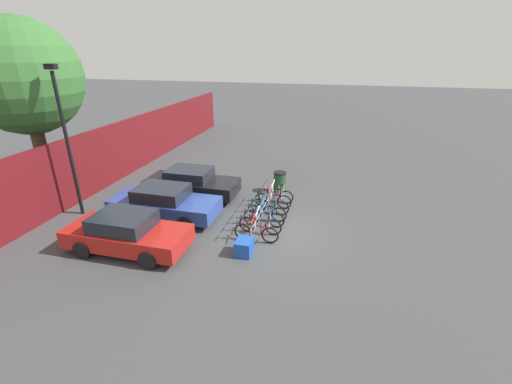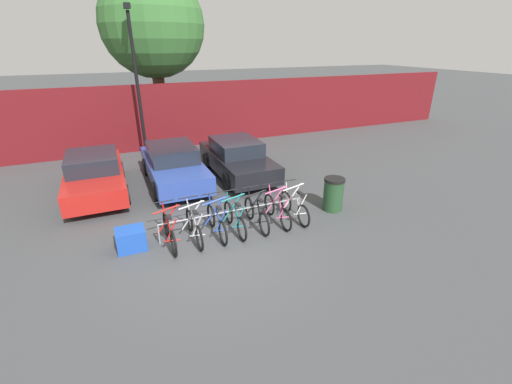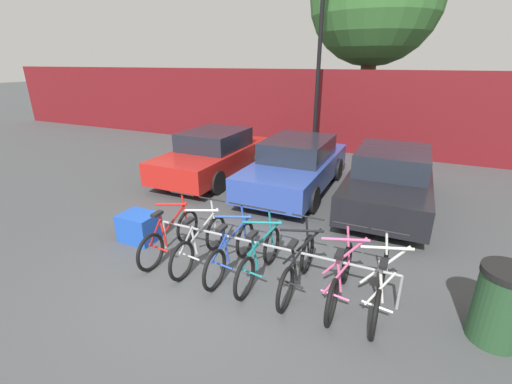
{
  "view_description": "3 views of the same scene",
  "coord_description": "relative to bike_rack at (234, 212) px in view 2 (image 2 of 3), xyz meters",
  "views": [
    {
      "loc": [
        -11.8,
        -2.22,
        6.71
      ],
      "look_at": [
        1.43,
        1.15,
        0.95
      ],
      "focal_mm": 24.0,
      "sensor_mm": 36.0,
      "label": 1
    },
    {
      "loc": [
        -1.99,
        -7.24,
        4.76
      ],
      "look_at": [
        1.61,
        1.08,
        0.8
      ],
      "focal_mm": 24.0,
      "sensor_mm": 36.0,
      "label": 2
    },
    {
      "loc": [
        2.68,
        -3.79,
        3.32
      ],
      "look_at": [
        -0.13,
        2.31,
        0.75
      ],
      "focal_mm": 24.0,
      "sensor_mm": 36.0,
      "label": 3
    }
  ],
  "objects": [
    {
      "name": "car_black",
      "position": [
        1.56,
        3.92,
        0.2
      ],
      "size": [
        1.91,
        4.41,
        1.4
      ],
      "color": "black",
      "rests_on": "ground"
    },
    {
      "name": "bicycle_blue",
      "position": [
        -0.56,
        -0.15,
        -0.11
      ],
      "size": [
        0.68,
        1.71,
        1.05
      ],
      "rotation": [
        0.0,
        0.0,
        0.05
      ],
      "color": "black",
      "rests_on": "ground"
    },
    {
      "name": "bicycle_black",
      "position": [
        0.6,
        -0.15,
        -0.11
      ],
      "size": [
        0.68,
        1.71,
        1.05
      ],
      "rotation": [
        0.0,
        0.0,
        -0.06
      ],
      "color": "black",
      "rests_on": "ground"
    },
    {
      "name": "tree_behind_hoarding",
      "position": [
        -0.11,
        10.62,
        5.03
      ],
      "size": [
        4.9,
        4.9,
        8.01
      ],
      "color": "brown",
      "rests_on": "ground"
    },
    {
      "name": "bicycle_red",
      "position": [
        -1.8,
        -0.15,
        -0.11
      ],
      "size": [
        0.68,
        1.71,
        1.05
      ],
      "rotation": [
        0.0,
        0.0,
        0.04
      ],
      "color": "black",
      "rests_on": "ground"
    },
    {
      "name": "cargo_crate",
      "position": [
        -2.72,
        0.05,
        -0.22
      ],
      "size": [
        0.7,
        0.56,
        0.55
      ],
      "primitive_type": "cube",
      "color": "blue",
      "rests_on": "ground"
    },
    {
      "name": "bicycle_teal",
      "position": [
        -0.05,
        -0.15,
        -0.11
      ],
      "size": [
        0.68,
        1.71,
        1.05
      ],
      "rotation": [
        0.0,
        0.0,
        -0.07
      ],
      "color": "black",
      "rests_on": "ground"
    },
    {
      "name": "bicycle_silver",
      "position": [
        -1.17,
        -0.15,
        -0.11
      ],
      "size": [
        0.68,
        1.71,
        1.05
      ],
      "rotation": [
        0.0,
        0.0,
        -0.03
      ],
      "color": "black",
      "rests_on": "ground"
    },
    {
      "name": "bicycle_pink",
      "position": [
        1.25,
        -0.15,
        -0.11
      ],
      "size": [
        0.68,
        1.71,
        1.05
      ],
      "rotation": [
        0.0,
        0.0,
        0.05
      ],
      "color": "black",
      "rests_on": "ground"
    },
    {
      "name": "bike_rack",
      "position": [
        0.0,
        0.0,
        0.0
      ],
      "size": [
        4.15,
        0.04,
        0.57
      ],
      "color": "gray",
      "rests_on": "ground"
    },
    {
      "name": "hoarding_wall",
      "position": [
        -0.79,
        8.82,
        1.03
      ],
      "size": [
        36.0,
        0.16,
        3.04
      ],
      "primitive_type": "cube",
      "color": "maroon",
      "rests_on": "ground"
    },
    {
      "name": "car_blue",
      "position": [
        -0.85,
        4.09,
        0.2
      ],
      "size": [
        1.91,
        4.52,
        1.4
      ],
      "color": "#2D479E",
      "rests_on": "ground"
    },
    {
      "name": "lamp_post",
      "position": [
        -1.4,
        7.83,
        2.95
      ],
      "size": [
        0.24,
        0.44,
        6.17
      ],
      "color": "black",
      "rests_on": "ground"
    },
    {
      "name": "car_red",
      "position": [
        -3.48,
        4.14,
        0.2
      ],
      "size": [
        1.91,
        4.33,
        1.4
      ],
      "color": "red",
      "rests_on": "ground"
    },
    {
      "name": "ground_plane",
      "position": [
        -0.79,
        -0.68,
        -0.49
      ],
      "size": [
        120.0,
        120.0,
        0.0
      ],
      "primitive_type": "plane",
      "color": "#424447"
    },
    {
      "name": "bicycle_white",
      "position": [
        1.8,
        -0.15,
        -0.11
      ],
      "size": [
        0.68,
        1.71,
        1.05
      ],
      "rotation": [
        0.0,
        0.0,
        -0.05
      ],
      "color": "black",
      "rests_on": "ground"
    },
    {
      "name": "trash_bin",
      "position": [
        3.19,
        -0.09,
        0.03
      ],
      "size": [
        0.63,
        0.63,
        1.03
      ],
      "color": "#234728",
      "rests_on": "ground"
    }
  ]
}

